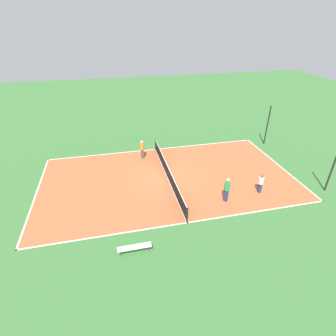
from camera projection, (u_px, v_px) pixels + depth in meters
ground_plane at (168, 178)px, 20.09m from camera, size 80.00×80.00×0.00m
court_surface at (168, 178)px, 20.09m from camera, size 10.47×19.02×0.02m
tennis_net at (168, 172)px, 19.82m from camera, size 10.27×0.10×1.04m
bench at (135, 248)px, 13.52m from camera, size 0.36×1.77×0.45m
player_far_green at (227, 188)px, 17.08m from camera, size 0.50×0.50×1.77m
player_center_orange at (142, 148)px, 22.47m from camera, size 0.39×0.39×1.65m
player_far_white at (261, 182)px, 18.07m from camera, size 0.37×0.37×1.42m
tennis_ball_near_net at (158, 164)px, 21.96m from camera, size 0.07×0.07×0.07m
tennis_ball_right_alley at (87, 175)px, 20.34m from camera, size 0.07×0.07×0.07m
tennis_ball_left_sideline at (131, 174)px, 20.55m from camera, size 0.07×0.07×0.07m
tennis_ball_far_baseline at (133, 217)px, 16.11m from camera, size 0.07×0.07×0.07m
fence_post_back_left at (267, 126)px, 24.65m from camera, size 0.12×0.12×3.75m
fence_post_back_right at (333, 167)px, 17.77m from camera, size 0.12×0.12×3.75m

